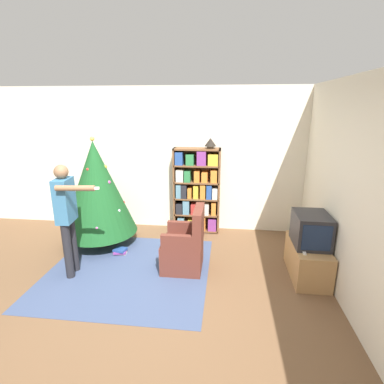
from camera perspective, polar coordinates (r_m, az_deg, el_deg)
ground_plane at (r=4.02m, az=-7.80°, el=-18.33°), size 14.00×14.00×0.00m
wall_back at (r=5.56m, az=-2.72°, el=6.14°), size 8.00×0.10×2.60m
wall_right at (r=3.63m, az=29.61°, el=-1.41°), size 0.10×8.00×2.60m
area_rug at (r=4.50m, az=-11.91°, el=-14.36°), size 2.25×2.16×0.01m
bookshelf at (r=5.42m, az=0.93°, el=0.21°), size 0.83×0.27×1.55m
tv_stand at (r=4.48m, az=21.11°, el=-11.98°), size 0.44×0.90×0.47m
television at (r=4.29m, az=21.73°, el=-6.66°), size 0.43×0.55×0.43m
game_remote at (r=4.10m, az=20.54°, el=-10.69°), size 0.04×0.12×0.02m
christmas_tree at (r=5.09m, az=-17.70°, el=0.70°), size 1.23×1.23×1.80m
armchair at (r=4.32m, az=-1.28°, el=-10.57°), size 0.57×0.56×0.92m
standing_person at (r=4.29m, az=-22.75°, el=-3.56°), size 0.66×0.47×1.54m
table_lamp at (r=5.24m, az=3.53°, el=9.39°), size 0.20×0.20×0.18m
book_pile_near_tree at (r=4.96m, az=-13.52°, el=-10.89°), size 0.21×0.19×0.09m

